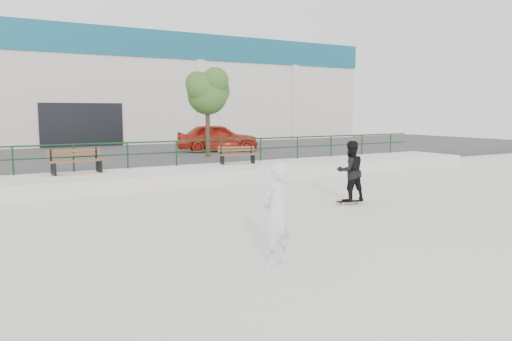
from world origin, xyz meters
TOP-DOWN VIEW (x-y plane):
  - ground at (0.00, 0.00)m, footprint 120.00×120.00m
  - ledge at (0.00, 9.50)m, footprint 30.00×3.00m
  - parking_strip at (0.00, 18.00)m, footprint 60.00×14.00m
  - railing at (-0.00, 10.80)m, footprint 28.00×0.06m
  - commercial_building at (-0.00, 31.99)m, footprint 44.20×16.33m
  - bench_left at (-3.02, 10.25)m, footprint 1.96×0.75m
  - bench_right at (3.52, 10.26)m, footprint 1.66×0.79m
  - tree at (3.81, 13.74)m, footprint 2.40×2.13m
  - red_car at (5.64, 16.46)m, footprint 4.78×2.90m
  - skateboard at (3.25, 2.83)m, footprint 0.80×0.36m
  - standing_skater at (3.25, 2.83)m, footprint 0.96×0.81m
  - seated_skater at (-1.78, -0.98)m, footprint 0.77×0.61m

SIDE VIEW (x-z plane):
  - ground at x=0.00m, z-range 0.00..0.00m
  - skateboard at x=3.25m, z-range 0.03..0.12m
  - ledge at x=0.00m, z-range 0.00..0.50m
  - parking_strip at x=0.00m, z-range 0.00..0.50m
  - bench_right at x=3.52m, z-range 0.50..1.23m
  - seated_skater at x=-1.78m, z-range 0.00..1.85m
  - bench_left at x=-3.02m, z-range 0.50..1.38m
  - standing_skater at x=3.25m, z-range 0.09..1.86m
  - railing at x=0.00m, z-range 0.73..1.76m
  - red_car at x=5.64m, z-range 0.50..2.02m
  - tree at x=3.81m, z-range 1.57..5.84m
  - commercial_building at x=0.00m, z-range 0.58..8.58m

